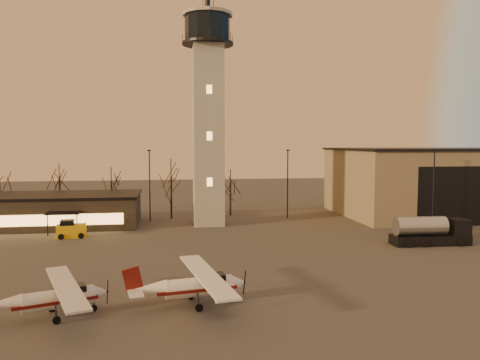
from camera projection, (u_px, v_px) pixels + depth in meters
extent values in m
plane|color=#44413F|center=(242.00, 296.00, 33.98)|extent=(220.00, 220.00, 0.00)
cube|color=#A29F9A|center=(208.00, 136.00, 62.62)|extent=(4.00, 4.00, 24.00)
cylinder|color=black|center=(208.00, 44.00, 61.67)|extent=(6.80, 6.80, 0.30)
cylinder|color=black|center=(208.00, 30.00, 61.52)|extent=(6.00, 6.00, 3.40)
cylinder|color=#A29F9A|center=(208.00, 15.00, 61.37)|extent=(6.60, 6.60, 0.40)
cylinder|color=black|center=(208.00, 4.00, 61.26)|extent=(0.70, 0.70, 2.40)
cube|color=#867558|center=(438.00, 182.00, 72.39)|extent=(30.00, 20.00, 10.00)
cube|color=black|center=(439.00, 149.00, 71.98)|extent=(30.60, 20.60, 0.30)
cube|color=black|center=(480.00, 196.00, 62.58)|extent=(18.00, 0.10, 8.00)
cube|color=black|center=(42.00, 211.00, 62.16)|extent=(25.00, 10.00, 4.00)
cube|color=black|center=(42.00, 195.00, 61.99)|extent=(25.40, 10.40, 0.30)
cube|color=#FFB259|center=(31.00, 221.00, 57.24)|extent=(22.00, 0.08, 1.40)
cube|color=black|center=(64.00, 213.00, 56.79)|extent=(4.00, 2.00, 0.20)
cylinder|color=black|center=(150.00, 186.00, 65.95)|extent=(0.16, 0.16, 10.00)
cube|color=black|center=(149.00, 150.00, 65.55)|extent=(0.50, 0.25, 0.18)
cylinder|color=black|center=(288.00, 184.00, 68.87)|extent=(0.16, 0.16, 10.00)
cube|color=black|center=(288.00, 150.00, 68.48)|extent=(0.50, 0.25, 0.18)
cylinder|color=black|center=(433.00, 191.00, 59.38)|extent=(0.16, 0.16, 10.00)
cube|color=black|center=(435.00, 151.00, 58.98)|extent=(0.50, 0.25, 0.18)
cylinder|color=black|center=(0.00, 199.00, 68.81)|extent=(0.28, 0.28, 5.74)
cylinder|color=black|center=(112.00, 199.00, 71.17)|extent=(0.28, 0.28, 5.25)
cylinder|color=black|center=(171.00, 198.00, 68.51)|extent=(0.28, 0.28, 6.16)
cylinder|color=black|center=(230.00, 199.00, 71.85)|extent=(0.28, 0.28, 4.97)
cylinder|color=black|center=(60.00, 197.00, 71.96)|extent=(0.28, 0.28, 5.60)
cylinder|color=white|center=(199.00, 287.00, 31.94)|extent=(4.80, 2.09, 1.31)
cone|color=white|center=(237.00, 283.00, 32.79)|extent=(1.11, 1.39, 1.25)
cone|color=white|center=(148.00, 290.00, 30.85)|extent=(2.58, 1.51, 1.11)
cube|color=black|center=(213.00, 279.00, 32.22)|extent=(1.67, 1.30, 0.71)
cube|color=#5C100D|center=(196.00, 288.00, 31.88)|extent=(5.60, 2.26, 0.22)
cube|color=white|center=(206.00, 275.00, 32.04)|extent=(3.39, 11.20, 0.14)
cube|color=white|center=(134.00, 290.00, 30.56)|extent=(1.46, 3.44, 0.08)
cube|color=#5C100D|center=(133.00, 279.00, 30.48)|extent=(1.39, 0.32, 1.71)
cylinder|color=silver|center=(59.00, 299.00, 29.71)|extent=(4.50, 2.61, 1.23)
cone|color=silver|center=(100.00, 293.00, 30.91)|extent=(1.19, 1.39, 1.17)
cone|color=silver|center=(2.00, 305.00, 28.20)|extent=(2.48, 1.74, 1.04)
cube|color=black|center=(74.00, 290.00, 30.12)|extent=(1.66, 1.41, 0.66)
cube|color=#580D0C|center=(55.00, 300.00, 29.63)|extent=(5.22, 2.90, 0.21)
cube|color=silver|center=(66.00, 287.00, 29.88)|extent=(4.81, 10.25, 0.13)
cube|color=black|center=(430.00, 240.00, 51.07)|extent=(8.52, 2.69, 1.09)
cube|color=black|center=(458.00, 227.00, 51.32)|extent=(2.07, 2.35, 1.79)
cube|color=black|center=(464.00, 224.00, 51.37)|extent=(0.17, 1.89, 0.99)
cylinder|color=#B4B3B9|center=(420.00, 226.00, 50.82)|extent=(5.63, 2.28, 2.09)
cube|color=yellow|center=(72.00, 231.00, 54.87)|extent=(3.47, 2.15, 1.53)
cube|color=black|center=(67.00, 224.00, 54.68)|extent=(1.71, 1.71, 0.87)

